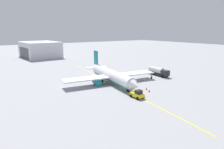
# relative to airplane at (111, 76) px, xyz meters

# --- Properties ---
(ground_plane) EXTENTS (400.00, 400.00, 0.00)m
(ground_plane) POSITION_rel_airplane_xyz_m (0.53, -0.07, -2.55)
(ground_plane) COLOR #939399
(airplane) EXTENTS (31.71, 32.08, 9.45)m
(airplane) POSITION_rel_airplane_xyz_m (0.00, 0.00, 0.00)
(airplane) COLOR white
(airplane) RESTS_ON ground
(fuel_tanker) EXTENTS (10.24, 3.48, 3.15)m
(fuel_tanker) POSITION_rel_airplane_xyz_m (0.80, 21.04, -0.82)
(fuel_tanker) COLOR #2D2D33
(fuel_tanker) RESTS_ON ground
(pushback_tug) EXTENTS (3.60, 2.31, 2.20)m
(pushback_tug) POSITION_rel_airplane_xyz_m (16.05, -2.77, -1.54)
(pushback_tug) COLOR yellow
(pushback_tug) RESTS_ON ground
(refueling_worker) EXTENTS (0.63, 0.56, 1.71)m
(refueling_worker) POSITION_rel_airplane_xyz_m (3.22, 15.14, -1.72)
(refueling_worker) COLOR navy
(refueling_worker) RESTS_ON ground
(safety_cone_nose) EXTENTS (0.62, 0.62, 0.69)m
(safety_cone_nose) POSITION_rel_airplane_xyz_m (11.97, 4.30, -2.20)
(safety_cone_nose) COLOR #F2590F
(safety_cone_nose) RESTS_ON ground
(safety_cone_wingtip) EXTENTS (0.62, 0.62, 0.69)m
(safety_cone_wingtip) POSITION_rel_airplane_xyz_m (13.98, 3.44, -2.20)
(safety_cone_wingtip) COLOR #F2590F
(safety_cone_wingtip) RESTS_ON ground
(distant_hangar) EXTENTS (26.33, 21.23, 9.67)m
(distant_hangar) POSITION_rel_airplane_xyz_m (-78.00, -1.16, 2.28)
(distant_hangar) COLOR silver
(distant_hangar) RESTS_ON ground
(taxi_line_marking) EXTENTS (75.17, 10.24, 0.01)m
(taxi_line_marking) POSITION_rel_airplane_xyz_m (0.53, -0.07, -2.54)
(taxi_line_marking) COLOR yellow
(taxi_line_marking) RESTS_ON ground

